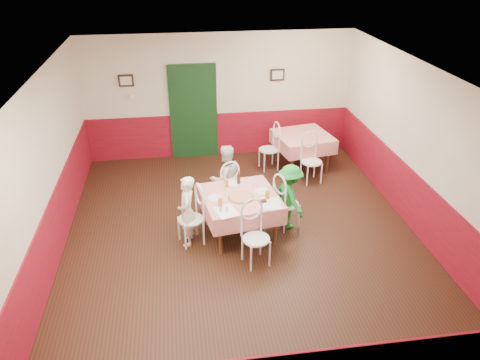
{
  "coord_description": "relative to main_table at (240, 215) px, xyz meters",
  "views": [
    {
      "loc": [
        -0.99,
        -6.61,
        4.57
      ],
      "look_at": [
        -0.03,
        0.08,
        1.05
      ],
      "focal_mm": 35.0,
      "sensor_mm": 36.0,
      "label": 1
    }
  ],
  "objects": [
    {
      "name": "floor",
      "position": [
        0.03,
        -0.08,
        -0.38
      ],
      "size": [
        7.0,
        7.0,
        0.0
      ],
      "primitive_type": "plane",
      "color": "black",
      "rests_on": "ground"
    },
    {
      "name": "ceiling",
      "position": [
        0.03,
        -0.08,
        2.42
      ],
      "size": [
        7.0,
        7.0,
        0.0
      ],
      "primitive_type": "plane",
      "color": "white",
      "rests_on": "back_wall"
    },
    {
      "name": "back_wall",
      "position": [
        0.03,
        3.42,
        1.02
      ],
      "size": [
        6.0,
        0.1,
        2.8
      ],
      "primitive_type": "cube",
      "color": "beige",
      "rests_on": "ground"
    },
    {
      "name": "front_wall",
      "position": [
        0.03,
        -3.58,
        1.02
      ],
      "size": [
        6.0,
        0.1,
        2.8
      ],
      "primitive_type": "cube",
      "color": "beige",
      "rests_on": "ground"
    },
    {
      "name": "left_wall",
      "position": [
        -2.97,
        -0.08,
        1.02
      ],
      "size": [
        0.1,
        7.0,
        2.8
      ],
      "primitive_type": "cube",
      "color": "beige",
      "rests_on": "ground"
    },
    {
      "name": "right_wall",
      "position": [
        3.03,
        -0.08,
        1.02
      ],
      "size": [
        0.1,
        7.0,
        2.8
      ],
      "primitive_type": "cube",
      "color": "beige",
      "rests_on": "ground"
    },
    {
      "name": "wainscot_back",
      "position": [
        0.03,
        3.41,
        0.12
      ],
      "size": [
        6.0,
        0.03,
        1.0
      ],
      "primitive_type": "cube",
      "color": "maroon",
      "rests_on": "ground"
    },
    {
      "name": "wainscot_left",
      "position": [
        -2.96,
        -0.08,
        0.12
      ],
      "size": [
        0.03,
        7.0,
        1.0
      ],
      "primitive_type": "cube",
      "color": "maroon",
      "rests_on": "ground"
    },
    {
      "name": "wainscot_right",
      "position": [
        3.01,
        -0.08,
        0.12
      ],
      "size": [
        0.03,
        7.0,
        1.0
      ],
      "primitive_type": "cube",
      "color": "maroon",
      "rests_on": "ground"
    },
    {
      "name": "door",
      "position": [
        -0.57,
        3.37,
        0.68
      ],
      "size": [
        0.96,
        0.06,
        2.1
      ],
      "primitive_type": "cube",
      "color": "black",
      "rests_on": "ground"
    },
    {
      "name": "picture_left",
      "position": [
        -1.97,
        3.37,
        1.48
      ],
      "size": [
        0.32,
        0.03,
        0.26
      ],
      "primitive_type": "cube",
      "color": "black",
      "rests_on": "back_wall"
    },
    {
      "name": "picture_right",
      "position": [
        1.33,
        3.37,
        1.48
      ],
      "size": [
        0.32,
        0.03,
        0.26
      ],
      "primitive_type": "cube",
      "color": "black",
      "rests_on": "back_wall"
    },
    {
      "name": "thermostat",
      "position": [
        -1.87,
        3.37,
        1.12
      ],
      "size": [
        0.1,
        0.03,
        0.1
      ],
      "primitive_type": "cube",
      "color": "white",
      "rests_on": "back_wall"
    },
    {
      "name": "main_table",
      "position": [
        0.0,
        0.0,
        0.0
      ],
      "size": [
        1.39,
        1.39,
        0.77
      ],
      "primitive_type": "cube",
      "rotation": [
        0.0,
        0.0,
        0.15
      ],
      "color": "red",
      "rests_on": "ground"
    },
    {
      "name": "second_table",
      "position": [
        1.74,
        2.47,
        0.0
      ],
      "size": [
        1.3,
        1.3,
        0.77
      ],
      "primitive_type": "cube",
      "rotation": [
        0.0,
        0.0,
        0.18
      ],
      "color": "red",
      "rests_on": "ground"
    },
    {
      "name": "chair_left",
      "position": [
        -0.84,
        -0.13,
        0.08
      ],
      "size": [
        0.53,
        0.53,
        0.9
      ],
      "primitive_type": null,
      "rotation": [
        0.0,
        0.0,
        -1.26
      ],
      "color": "white",
      "rests_on": "ground"
    },
    {
      "name": "chair_right",
      "position": [
        0.84,
        0.13,
        0.08
      ],
      "size": [
        0.55,
        0.55,
        0.9
      ],
      "primitive_type": null,
      "rotation": [
        0.0,
        0.0,
        1.98
      ],
      "color": "white",
      "rests_on": "ground"
    },
    {
      "name": "chair_far",
      "position": [
        -0.13,
        0.84,
        0.08
      ],
      "size": [
        0.52,
        0.52,
        0.9
      ],
      "primitive_type": null,
      "rotation": [
        0.0,
        0.0,
        3.42
      ],
      "color": "white",
      "rests_on": "ground"
    },
    {
      "name": "chair_near",
      "position": [
        0.13,
        -0.84,
        0.08
      ],
      "size": [
        0.52,
        0.52,
        0.9
      ],
      "primitive_type": null,
      "rotation": [
        0.0,
        0.0,
        0.28
      ],
      "color": "white",
      "rests_on": "ground"
    },
    {
      "name": "chair_second_a",
      "position": [
        0.99,
        2.47,
        0.08
      ],
      "size": [
        0.49,
        0.49,
        0.9
      ],
      "primitive_type": null,
      "rotation": [
        0.0,
        0.0,
        -1.39
      ],
      "color": "white",
      "rests_on": "ground"
    },
    {
      "name": "chair_second_b",
      "position": [
        1.74,
        1.72,
        0.08
      ],
      "size": [
        0.49,
        0.49,
        0.9
      ],
      "primitive_type": null,
      "rotation": [
        0.0,
        0.0,
        0.18
      ],
      "color": "white",
      "rests_on": "ground"
    },
    {
      "name": "pizza",
      "position": [
        0.01,
        -0.08,
        0.4
      ],
      "size": [
        0.47,
        0.47,
        0.03
      ],
      "primitive_type": "cylinder",
      "rotation": [
        0.0,
        0.0,
        0.15
      ],
      "color": "#B74723",
      "rests_on": "main_table"
    },
    {
      "name": "plate_left",
      "position": [
        -0.42,
        -0.04,
        0.39
      ],
      "size": [
        0.29,
        0.29,
        0.01
      ],
      "primitive_type": "cylinder",
      "rotation": [
        0.0,
        0.0,
        0.15
      ],
      "color": "white",
      "rests_on": "main_table"
    },
    {
      "name": "plate_right",
      "position": [
        0.39,
        0.07,
        0.39
      ],
      "size": [
        0.29,
        0.29,
        0.01
      ],
      "primitive_type": "cylinder",
      "rotation": [
        0.0,
        0.0,
        0.15
      ],
      "color": "white",
      "rests_on": "main_table"
    },
    {
      "name": "plate_far",
      "position": [
        -0.06,
        0.42,
        0.39
      ],
      "size": [
        0.29,
        0.29,
        0.01
      ],
      "primitive_type": "cylinder",
      "rotation": [
        0.0,
        0.0,
        0.15
      ],
      "color": "white",
      "rests_on": "main_table"
    },
    {
      "name": "glass_a",
      "position": [
        -0.36,
        -0.29,
        0.45
      ],
      "size": [
        0.08,
        0.08,
        0.13
      ],
      "primitive_type": "cylinder",
      "rotation": [
        0.0,
        0.0,
        0.15
      ],
      "color": "#BF7219",
      "rests_on": "main_table"
    },
    {
      "name": "glass_b",
      "position": [
        0.43,
        -0.17,
        0.45
      ],
      "size": [
        0.09,
        0.09,
        0.14
      ],
      "primitive_type": "cylinder",
      "rotation": [
        0.0,
        0.0,
        0.15
      ],
      "color": "#BF7219",
      "rests_on": "main_table"
    },
    {
      "name": "glass_c",
      "position": [
        -0.18,
        0.35,
        0.45
      ],
      "size": [
        0.08,
        0.08,
        0.13
      ],
      "primitive_type": "cylinder",
      "rotation": [
        0.0,
        0.0,
        0.15
      ],
      "color": "#BF7219",
      "rests_on": "main_table"
    },
    {
      "name": "beer_bottle",
      "position": [
        0.03,
        0.4,
        0.49
      ],
      "size": [
        0.07,
        0.07,
        0.22
      ],
      "primitive_type": "cylinder",
      "rotation": [
        0.0,
        0.0,
        0.15
      ],
      "color": "#381C0A",
      "rests_on": "main_table"
    },
    {
      "name": "shaker_a",
      "position": [
        -0.37,
        -0.47,
        0.43
      ],
      "size": [
        0.04,
        0.04,
        0.09
      ],
      "primitive_type": "cylinder",
      "rotation": [
        0.0,
        0.0,
        0.15
      ],
      "color": "silver",
      "rests_on": "main_table"
    },
    {
      "name": "shaker_b",
      "position": [
        -0.28,
        -0.49,
        0.43
      ],
      "size": [
        0.04,
        0.04,
        0.09
      ],
      "primitive_type": "cylinder",
      "rotation": [
        0.0,
        0.0,
        0.15
      ],
      "color": "silver",
      "rests_on": "main_table"
    },
    {
      "name": "shaker_c",
      "position": [
        -0.37,
        -0.44,
        0.43
      ],
      "size": [
        0.04,
        0.04,
        0.09
      ],
      "primitive_type": "cylinder",
      "rotation": [
        0.0,
        0.0,
        0.15
      ],
      "color": "#B23319",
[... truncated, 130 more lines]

